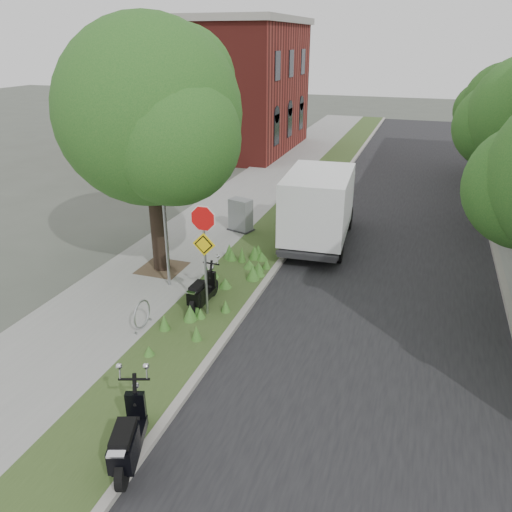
# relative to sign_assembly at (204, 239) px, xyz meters

# --- Properties ---
(ground) EXTENTS (120.00, 120.00, 0.00)m
(ground) POSITION_rel_sign_assembly_xyz_m (1.40, -0.58, -2.33)
(ground) COLOR #4C5147
(ground) RESTS_ON ground
(sidewalk_near) EXTENTS (3.50, 60.00, 0.12)m
(sidewalk_near) POSITION_rel_sign_assembly_xyz_m (-2.85, 9.42, -2.27)
(sidewalk_near) COLOR gray
(sidewalk_near) RESTS_ON ground
(verge) EXTENTS (2.00, 60.00, 0.12)m
(verge) POSITION_rel_sign_assembly_xyz_m (-0.10, 9.42, -2.27)
(verge) COLOR #384E21
(verge) RESTS_ON ground
(kerb_near) EXTENTS (0.20, 60.00, 0.13)m
(kerb_near) POSITION_rel_sign_assembly_xyz_m (0.90, 9.42, -2.26)
(kerb_near) COLOR #9E9991
(kerb_near) RESTS_ON ground
(road) EXTENTS (7.00, 60.00, 0.01)m
(road) POSITION_rel_sign_assembly_xyz_m (4.40, 9.42, -2.32)
(road) COLOR black
(road) RESTS_ON ground
(kerb_far) EXTENTS (0.20, 60.00, 0.13)m
(kerb_far) POSITION_rel_sign_assembly_xyz_m (7.90, 9.42, -2.26)
(kerb_far) COLOR #9E9991
(kerb_far) RESTS_ON ground
(street_tree_main) EXTENTS (6.21, 5.54, 7.66)m
(street_tree_main) POSITION_rel_sign_assembly_xyz_m (-2.68, 2.28, 2.48)
(street_tree_main) COLOR black
(street_tree_main) RESTS_ON ground
(bare_post) EXTENTS (0.08, 0.08, 4.00)m
(bare_post) POSITION_rel_sign_assembly_xyz_m (-1.80, 1.22, -0.21)
(bare_post) COLOR #A5A8AD
(bare_post) RESTS_ON ground
(bike_hoop) EXTENTS (0.06, 0.78, 0.77)m
(bike_hoop) POSITION_rel_sign_assembly_xyz_m (-1.30, -1.18, -1.83)
(bike_hoop) COLOR #A5A8AD
(bike_hoop) RESTS_ON ground
(sign_assembly) EXTENTS (0.94, 0.08, 3.22)m
(sign_assembly) POSITION_rel_sign_assembly_xyz_m (0.00, 0.00, 0.00)
(sign_assembly) COLOR #A5A8AD
(sign_assembly) RESTS_ON ground
(brick_building) EXTENTS (9.40, 10.40, 8.30)m
(brick_building) POSITION_rel_sign_assembly_xyz_m (-8.10, 21.42, 1.88)
(brick_building) COLOR maroon
(brick_building) RESTS_ON ground
(far_tree_c) EXTENTS (4.37, 3.89, 5.93)m
(far_tree_c) POSITION_rel_sign_assembly_xyz_m (8.34, 17.46, 1.63)
(far_tree_c) COLOR black
(far_tree_c) RESTS_ON ground
(scooter_near) EXTENTS (0.37, 1.71, 0.82)m
(scooter_near) POSITION_rel_sign_assembly_xyz_m (-0.28, 0.23, -1.81)
(scooter_near) COLOR black
(scooter_near) RESTS_ON ground
(scooter_far) EXTENTS (0.84, 1.89, 0.93)m
(scooter_far) POSITION_rel_sign_assembly_xyz_m (0.87, -5.29, -1.75)
(scooter_far) COLOR black
(scooter_far) RESTS_ON ground
(box_truck) EXTENTS (2.41, 5.40, 2.39)m
(box_truck) POSITION_rel_sign_assembly_xyz_m (1.70, 6.28, -0.77)
(box_truck) COLOR #262628
(box_truck) RESTS_ON ground
(utility_cabinet) EXTENTS (1.08, 0.87, 1.26)m
(utility_cabinet) POSITION_rel_sign_assembly_xyz_m (-1.40, 6.38, -1.60)
(utility_cabinet) COLOR #262628
(utility_cabinet) RESTS_ON ground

